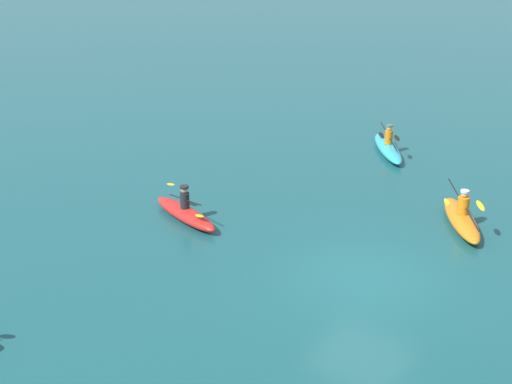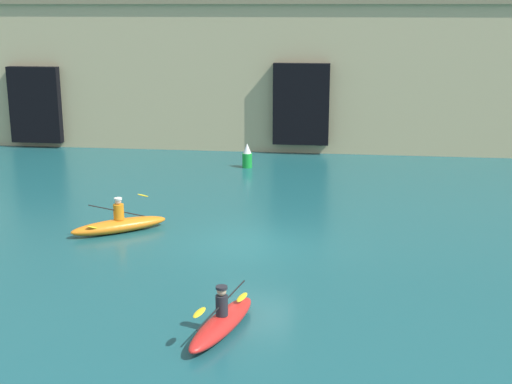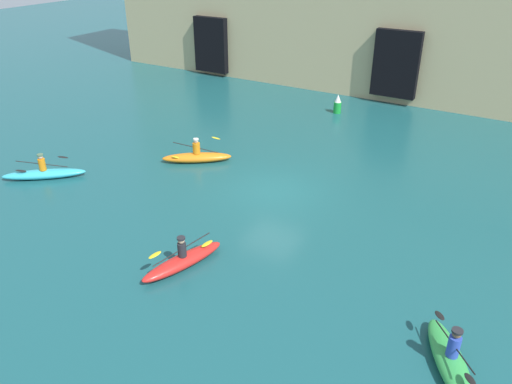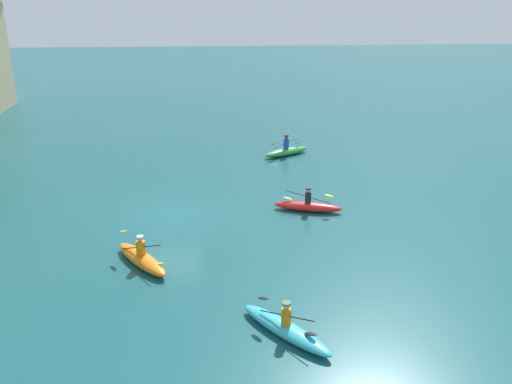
# 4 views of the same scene
# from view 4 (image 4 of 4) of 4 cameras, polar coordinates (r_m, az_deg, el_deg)

# --- Properties ---
(ground_plane) EXTENTS (120.00, 120.00, 0.00)m
(ground_plane) POSITION_cam_4_polar(r_m,az_deg,el_deg) (25.98, -8.52, -2.28)
(ground_plane) COLOR #195156
(kayak_green) EXTENTS (2.09, 2.97, 1.24)m
(kayak_green) POSITION_cam_4_polar(r_m,az_deg,el_deg) (33.94, 3.03, 4.13)
(kayak_green) COLOR green
(kayak_green) RESTS_ON ground
(kayak_orange) EXTENTS (3.06, 2.49, 1.19)m
(kayak_orange) POSITION_cam_4_polar(r_m,az_deg,el_deg) (21.86, -11.37, -6.50)
(kayak_orange) COLOR orange
(kayak_orange) RESTS_ON ground
(kayak_red) EXTENTS (1.43, 3.16, 1.13)m
(kayak_red) POSITION_cam_4_polar(r_m,az_deg,el_deg) (26.14, 5.20, -1.38)
(kayak_red) COLOR red
(kayak_red) RESTS_ON ground
(kayak_cyan) EXTENTS (3.17, 2.82, 1.15)m
(kayak_cyan) POSITION_cam_4_polar(r_m,az_deg,el_deg) (17.69, 3.01, -13.47)
(kayak_cyan) COLOR #33B2C6
(kayak_cyan) RESTS_ON ground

